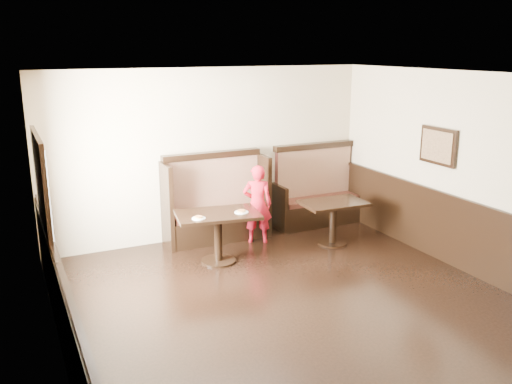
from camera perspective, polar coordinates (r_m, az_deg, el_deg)
ground at (r=6.45m, az=6.82°, el=-13.90°), size 7.00×7.00×0.00m
room_shell at (r=6.24m, az=3.27°, el=-8.02°), size 7.00×7.00×7.00m
booth_main at (r=8.99m, az=-4.28°, el=-1.71°), size 1.75×0.72×1.45m
booth_neighbor at (r=9.84m, az=6.38°, el=-0.56°), size 1.65×0.72×1.45m
table_main at (r=7.99m, az=-4.03°, el=-3.43°), size 1.30×0.93×0.76m
table_neighbor at (r=8.80m, az=8.13°, el=-2.14°), size 1.05×0.71×0.71m
child at (r=8.76m, az=0.14°, el=-1.28°), size 0.56×0.48×1.29m
pizza_plate_left at (r=7.69m, az=-6.05°, el=-2.71°), size 0.19×0.19×0.04m
pizza_plate_right at (r=7.93m, az=-1.54°, el=-2.07°), size 0.21×0.21×0.04m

